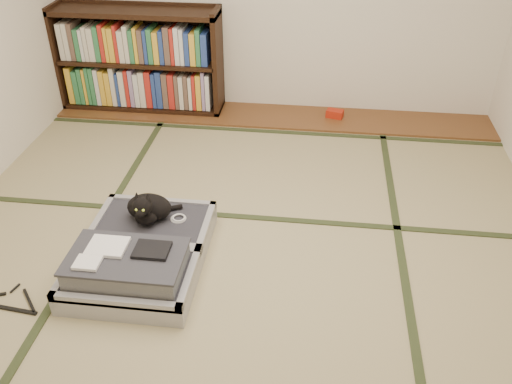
# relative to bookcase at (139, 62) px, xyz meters

# --- Properties ---
(floor) EXTENTS (4.50, 4.50, 0.00)m
(floor) POSITION_rel_bookcase_xyz_m (1.25, -2.07, -0.45)
(floor) COLOR tan
(floor) RESTS_ON ground
(wood_strip) EXTENTS (4.00, 0.50, 0.02)m
(wood_strip) POSITION_rel_bookcase_xyz_m (1.25, -0.07, -0.44)
(wood_strip) COLOR brown
(wood_strip) RESTS_ON ground
(red_item) EXTENTS (0.17, 0.13, 0.07)m
(red_item) POSITION_rel_bookcase_xyz_m (1.83, -0.04, -0.40)
(red_item) COLOR #AE210D
(red_item) RESTS_ON wood_strip
(room_shell) EXTENTS (4.50, 4.50, 4.50)m
(room_shell) POSITION_rel_bookcase_xyz_m (1.25, -2.07, 1.01)
(room_shell) COLOR white
(room_shell) RESTS_ON ground
(tatami_borders) EXTENTS (4.00, 4.50, 0.01)m
(tatami_borders) POSITION_rel_bookcase_xyz_m (1.25, -1.57, -0.45)
(tatami_borders) COLOR #2D381E
(tatami_borders) RESTS_ON ground
(bookcase) EXTENTS (1.52, 0.35, 0.98)m
(bookcase) POSITION_rel_bookcase_xyz_m (0.00, 0.00, 0.00)
(bookcase) COLOR black
(bookcase) RESTS_ON wood_strip
(suitcase) EXTENTS (0.74, 0.99, 0.29)m
(suitcase) POSITION_rel_bookcase_xyz_m (0.66, -2.26, -0.35)
(suitcase) COLOR #A0A0A4
(suitcase) RESTS_ON floor
(cat) EXTENTS (0.33, 0.33, 0.27)m
(cat) POSITION_rel_bookcase_xyz_m (0.65, -1.97, -0.21)
(cat) COLOR black
(cat) RESTS_ON suitcase
(cable_coil) EXTENTS (0.10, 0.10, 0.02)m
(cable_coil) POSITION_rel_bookcase_xyz_m (0.83, -1.94, -0.30)
(cable_coil) COLOR white
(cable_coil) RESTS_ON suitcase
(hanger) EXTENTS (0.45, 0.22, 0.01)m
(hanger) POSITION_rel_bookcase_xyz_m (-0.01, -2.65, -0.44)
(hanger) COLOR black
(hanger) RESTS_ON floor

